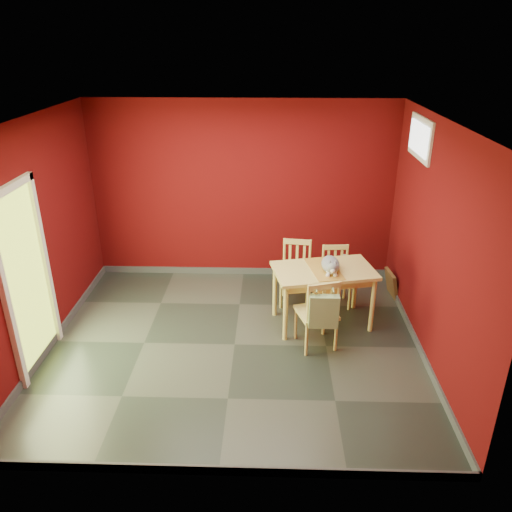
{
  "coord_description": "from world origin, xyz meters",
  "views": [
    {
      "loc": [
        0.43,
        -5.16,
        3.51
      ],
      "look_at": [
        0.25,
        0.45,
        1.0
      ],
      "focal_mm": 35.0,
      "sensor_mm": 36.0,
      "label": 1
    }
  ],
  "objects_px": {
    "chair_far_left": "(296,272)",
    "tote_bag": "(324,311)",
    "chair_near": "(318,312)",
    "cat": "(331,262)",
    "picture_frame": "(391,284)",
    "dining_table": "(324,276)",
    "chair_far_right": "(336,275)"
  },
  "relations": [
    {
      "from": "tote_bag",
      "to": "picture_frame",
      "type": "xyz_separation_m",
      "value": [
        1.14,
        1.56,
        -0.43
      ]
    },
    {
      "from": "tote_bag",
      "to": "dining_table",
      "type": "bearing_deg",
      "value": 85.17
    },
    {
      "from": "chair_far_right",
      "to": "chair_near",
      "type": "distance_m",
      "value": 1.15
    },
    {
      "from": "chair_far_left",
      "to": "chair_near",
      "type": "bearing_deg",
      "value": -79.11
    },
    {
      "from": "chair_near",
      "to": "cat",
      "type": "xyz_separation_m",
      "value": [
        0.18,
        0.52,
        0.42
      ]
    },
    {
      "from": "picture_frame",
      "to": "dining_table",
      "type": "bearing_deg",
      "value": -143.96
    },
    {
      "from": "tote_bag",
      "to": "picture_frame",
      "type": "height_order",
      "value": "tote_bag"
    },
    {
      "from": "chair_near",
      "to": "cat",
      "type": "relative_size",
      "value": 1.98
    },
    {
      "from": "chair_far_right",
      "to": "chair_near",
      "type": "bearing_deg",
      "value": -107.13
    },
    {
      "from": "dining_table",
      "to": "chair_near",
      "type": "xyz_separation_m",
      "value": [
        -0.11,
        -0.55,
        -0.21
      ]
    },
    {
      "from": "chair_far_left",
      "to": "tote_bag",
      "type": "xyz_separation_m",
      "value": [
        0.26,
        -1.34,
        0.16
      ]
    },
    {
      "from": "chair_near",
      "to": "picture_frame",
      "type": "relative_size",
      "value": 2.38
    },
    {
      "from": "chair_near",
      "to": "cat",
      "type": "distance_m",
      "value": 0.7
    },
    {
      "from": "dining_table",
      "to": "cat",
      "type": "distance_m",
      "value": 0.23
    },
    {
      "from": "chair_far_right",
      "to": "picture_frame",
      "type": "bearing_deg",
      "value": 15.8
    },
    {
      "from": "tote_bag",
      "to": "picture_frame",
      "type": "bearing_deg",
      "value": 53.65
    },
    {
      "from": "chair_far_right",
      "to": "dining_table",
      "type": "bearing_deg",
      "value": -112.95
    },
    {
      "from": "chair_far_right",
      "to": "chair_near",
      "type": "height_order",
      "value": "chair_near"
    },
    {
      "from": "dining_table",
      "to": "chair_near",
      "type": "distance_m",
      "value": 0.6
    },
    {
      "from": "tote_bag",
      "to": "cat",
      "type": "bearing_deg",
      "value": 79.48
    },
    {
      "from": "chair_far_left",
      "to": "cat",
      "type": "height_order",
      "value": "cat"
    },
    {
      "from": "chair_far_left",
      "to": "chair_far_right",
      "type": "height_order",
      "value": "chair_far_left"
    },
    {
      "from": "dining_table",
      "to": "tote_bag",
      "type": "xyz_separation_m",
      "value": [
        -0.07,
        -0.77,
        -0.07
      ]
    },
    {
      "from": "dining_table",
      "to": "cat",
      "type": "relative_size",
      "value": 2.91
    },
    {
      "from": "tote_bag",
      "to": "cat",
      "type": "xyz_separation_m",
      "value": [
        0.14,
        0.74,
        0.28
      ]
    },
    {
      "from": "chair_near",
      "to": "tote_bag",
      "type": "bearing_deg",
      "value": -78.83
    },
    {
      "from": "chair_far_left",
      "to": "tote_bag",
      "type": "height_order",
      "value": "chair_far_left"
    },
    {
      "from": "dining_table",
      "to": "chair_near",
      "type": "bearing_deg",
      "value": -101.02
    },
    {
      "from": "chair_far_right",
      "to": "chair_near",
      "type": "relative_size",
      "value": 0.9
    },
    {
      "from": "chair_near",
      "to": "dining_table",
      "type": "bearing_deg",
      "value": 78.98
    },
    {
      "from": "chair_far_left",
      "to": "cat",
      "type": "distance_m",
      "value": 0.85
    },
    {
      "from": "chair_far_left",
      "to": "chair_far_right",
      "type": "distance_m",
      "value": 0.56
    }
  ]
}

